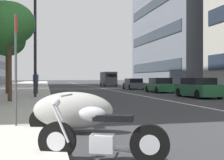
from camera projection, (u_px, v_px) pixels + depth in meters
sidewalk_right_plaza at (14, 89)px, 33.04m from camera, size 160.00×8.06×0.15m
lane_centre_stripe at (98, 88)px, 40.37m from camera, size 110.00×0.16×0.01m
motorcycle_far_end_row at (101, 136)px, 4.60m from camera, size 0.97×2.05×1.10m
motorcycle_under_tarp at (72, 111)px, 7.01m from camera, size 1.35×2.13×1.02m
car_far_down_avenue at (198, 88)px, 19.97m from camera, size 4.12×1.83×1.39m
car_mid_block_traffic at (160, 86)px, 27.17m from camera, size 4.54×1.99×1.40m
car_approaching_light at (133, 84)px, 34.94m from camera, size 4.18×1.84×1.33m
delivery_van_ahead at (108, 79)px, 48.98m from camera, size 5.19×2.31×2.42m
parking_sign_by_curb at (16, 59)px, 7.22m from camera, size 0.32×0.06×2.84m
street_lamp_with_banners at (39, 16)px, 18.34m from camera, size 1.26×2.14×8.89m
street_tree_mid_sidewalk at (10, 24)px, 14.92m from camera, size 2.67×2.67×5.24m
street_tree_near_plaza_corner at (7, 41)px, 22.19m from camera, size 2.87×2.87×5.39m
pedestrian_on_plaza at (36, 82)px, 22.49m from camera, size 0.32×0.43×1.73m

